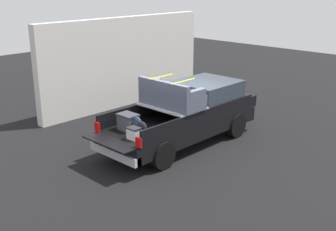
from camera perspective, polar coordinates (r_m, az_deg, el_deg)
ground_plane at (r=13.76m, az=1.74°, el=-3.80°), size 40.00×40.00×0.00m
pickup_truck at (r=13.68m, az=2.76°, el=0.36°), size 6.05×2.06×2.23m
building_facade at (r=17.76m, az=-5.72°, el=7.22°), size 8.20×0.36×3.63m
trash_can at (r=17.53m, az=0.20°, el=2.74°), size 0.60×0.60×0.98m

